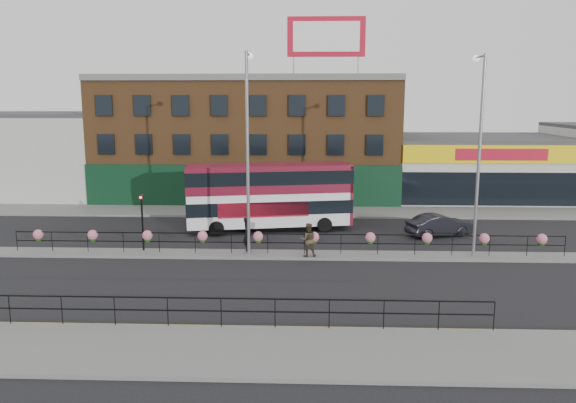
{
  "coord_description": "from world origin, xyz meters",
  "views": [
    {
      "loc": [
        1.2,
        -29.69,
        8.48
      ],
      "look_at": [
        0.0,
        3.0,
        2.5
      ],
      "focal_mm": 35.0,
      "sensor_mm": 36.0,
      "label": 1
    }
  ],
  "objects_px": {
    "car": "(439,225)",
    "lamp_column_west": "(248,136)",
    "pedestrian_a": "(248,234)",
    "lamp_column_east": "(479,138)",
    "pedestrian_b": "(308,240)",
    "double_decker_bus": "(270,190)"
  },
  "relations": [
    {
      "from": "car",
      "to": "lamp_column_west",
      "type": "height_order",
      "value": "lamp_column_west"
    },
    {
      "from": "pedestrian_b",
      "to": "double_decker_bus",
      "type": "bearing_deg",
      "value": -76.22
    },
    {
      "from": "pedestrian_a",
      "to": "lamp_column_west",
      "type": "xyz_separation_m",
      "value": [
        0.1,
        -0.09,
        5.43
      ]
    },
    {
      "from": "lamp_column_east",
      "to": "pedestrian_a",
      "type": "bearing_deg",
      "value": 179.59
    },
    {
      "from": "lamp_column_east",
      "to": "pedestrian_b",
      "type": "bearing_deg",
      "value": -175.39
    },
    {
      "from": "pedestrian_a",
      "to": "pedestrian_b",
      "type": "distance_m",
      "value": 3.44
    },
    {
      "from": "pedestrian_a",
      "to": "lamp_column_west",
      "type": "relative_size",
      "value": 0.18
    },
    {
      "from": "lamp_column_west",
      "to": "double_decker_bus",
      "type": "bearing_deg",
      "value": 83.26
    },
    {
      "from": "car",
      "to": "pedestrian_b",
      "type": "bearing_deg",
      "value": 103.01
    },
    {
      "from": "car",
      "to": "lamp_column_west",
      "type": "relative_size",
      "value": 0.41
    },
    {
      "from": "lamp_column_west",
      "to": "car",
      "type": "bearing_deg",
      "value": 22.73
    },
    {
      "from": "car",
      "to": "lamp_column_west",
      "type": "bearing_deg",
      "value": 91.91
    },
    {
      "from": "car",
      "to": "pedestrian_b",
      "type": "relative_size",
      "value": 2.42
    },
    {
      "from": "double_decker_bus",
      "to": "car",
      "type": "relative_size",
      "value": 2.48
    },
    {
      "from": "double_decker_bus",
      "to": "lamp_column_west",
      "type": "bearing_deg",
      "value": -96.74
    },
    {
      "from": "pedestrian_a",
      "to": "lamp_column_west",
      "type": "bearing_deg",
      "value": -150.52
    },
    {
      "from": "lamp_column_west",
      "to": "pedestrian_a",
      "type": "bearing_deg",
      "value": 139.91
    },
    {
      "from": "car",
      "to": "lamp_column_east",
      "type": "bearing_deg",
      "value": 167.05
    },
    {
      "from": "pedestrian_a",
      "to": "pedestrian_b",
      "type": "xyz_separation_m",
      "value": [
        3.34,
        -0.81,
        -0.07
      ]
    },
    {
      "from": "pedestrian_a",
      "to": "pedestrian_b",
      "type": "height_order",
      "value": "pedestrian_a"
    },
    {
      "from": "pedestrian_b",
      "to": "lamp_column_east",
      "type": "bearing_deg",
      "value": 178.0
    },
    {
      "from": "double_decker_bus",
      "to": "pedestrian_a",
      "type": "xyz_separation_m",
      "value": [
        -0.82,
        -5.97,
        -1.53
      ]
    }
  ]
}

